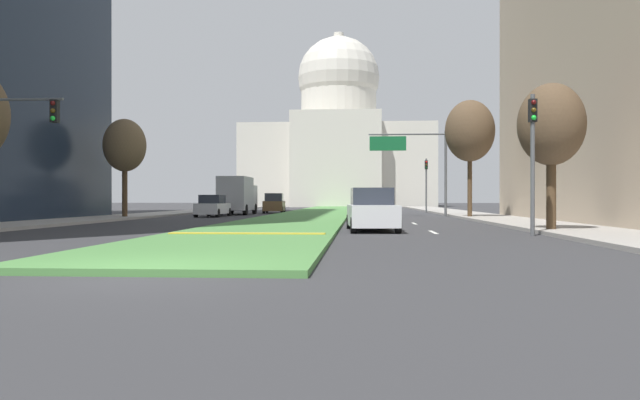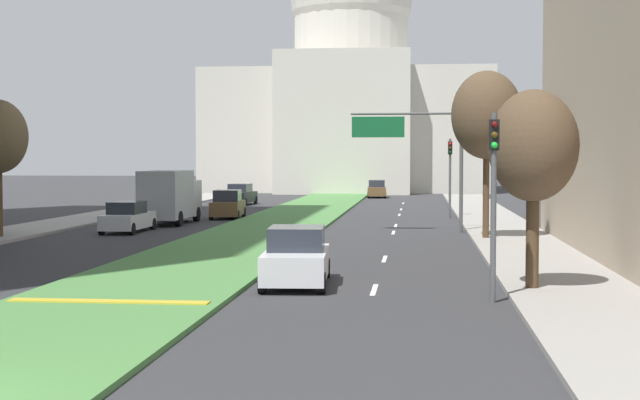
{
  "view_description": "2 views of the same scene",
  "coord_description": "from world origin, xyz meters",
  "px_view_note": "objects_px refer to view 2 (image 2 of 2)",
  "views": [
    {
      "loc": [
        3.92,
        -10.12,
        1.37
      ],
      "look_at": [
        0.62,
        38.88,
        1.25
      ],
      "focal_mm": 33.52,
      "sensor_mm": 36.0,
      "label": 1
    },
    {
      "loc": [
        8.2,
        -13.28,
        4.0
      ],
      "look_at": [
        1.98,
        44.8,
        1.28
      ],
      "focal_mm": 51.78,
      "sensor_mm": 36.0,
      "label": 2
    }
  ],
  "objects_px": {
    "traffic_light_near_right": "(494,182)",
    "sedan_midblock": "(128,218)",
    "sedan_lead_stopped": "(296,258)",
    "street_tree_right_mid": "(487,116)",
    "capitol_building": "(351,96)",
    "overhead_guide_sign": "(419,145)",
    "sedan_far_horizon": "(241,195)",
    "traffic_light_far_right": "(450,168)",
    "sedan_very_far": "(377,189)",
    "sedan_distant": "(228,205)",
    "box_truck_delivery": "(170,196)",
    "street_tree_right_near": "(533,147)"
  },
  "relations": [
    {
      "from": "traffic_light_near_right",
      "to": "sedan_midblock",
      "type": "distance_m",
      "value": 28.2
    },
    {
      "from": "sedan_lead_stopped",
      "to": "street_tree_right_mid",
      "type": "bearing_deg",
      "value": 66.55
    },
    {
      "from": "capitol_building",
      "to": "traffic_light_near_right",
      "type": "distance_m",
      "value": 86.62
    },
    {
      "from": "overhead_guide_sign",
      "to": "sedan_far_horizon",
      "type": "relative_size",
      "value": 1.37
    },
    {
      "from": "traffic_light_far_right",
      "to": "sedan_far_horizon",
      "type": "height_order",
      "value": "traffic_light_far_right"
    },
    {
      "from": "sedan_very_far",
      "to": "sedan_distant",
      "type": "bearing_deg",
      "value": -104.4
    },
    {
      "from": "traffic_light_far_right",
      "to": "box_truck_delivery",
      "type": "height_order",
      "value": "traffic_light_far_right"
    },
    {
      "from": "capitol_building",
      "to": "sedan_very_far",
      "type": "distance_m",
      "value": 23.0
    },
    {
      "from": "overhead_guide_sign",
      "to": "sedan_distant",
      "type": "height_order",
      "value": "overhead_guide_sign"
    },
    {
      "from": "street_tree_right_mid",
      "to": "traffic_light_far_right",
      "type": "bearing_deg",
      "value": 94.11
    },
    {
      "from": "overhead_guide_sign",
      "to": "traffic_light_near_right",
      "type": "bearing_deg",
      "value": -85.05
    },
    {
      "from": "street_tree_right_mid",
      "to": "box_truck_delivery",
      "type": "height_order",
      "value": "street_tree_right_mid"
    },
    {
      "from": "sedan_lead_stopped",
      "to": "sedan_far_horizon",
      "type": "bearing_deg",
      "value": 103.07
    },
    {
      "from": "sedan_lead_stopped",
      "to": "sedan_very_far",
      "type": "relative_size",
      "value": 1.01
    },
    {
      "from": "capitol_building",
      "to": "sedan_distant",
      "type": "bearing_deg",
      "value": -94.58
    },
    {
      "from": "street_tree_right_mid",
      "to": "box_truck_delivery",
      "type": "xyz_separation_m",
      "value": [
        -18.0,
        9.2,
        -4.29
      ]
    },
    {
      "from": "capitol_building",
      "to": "overhead_guide_sign",
      "type": "xyz_separation_m",
      "value": [
        8.19,
        -61.93,
        -6.69
      ]
    },
    {
      "from": "street_tree_right_near",
      "to": "sedan_lead_stopped",
      "type": "bearing_deg",
      "value": 173.1
    },
    {
      "from": "street_tree_right_near",
      "to": "sedan_lead_stopped",
      "type": "height_order",
      "value": "street_tree_right_near"
    },
    {
      "from": "capitol_building",
      "to": "street_tree_right_mid",
      "type": "height_order",
      "value": "capitol_building"
    },
    {
      "from": "sedan_lead_stopped",
      "to": "capitol_building",
      "type": "bearing_deg",
      "value": 93.05
    },
    {
      "from": "street_tree_right_near",
      "to": "capitol_building",
      "type": "bearing_deg",
      "value": 97.86
    },
    {
      "from": "capitol_building",
      "to": "street_tree_right_near",
      "type": "distance_m",
      "value": 84.68
    },
    {
      "from": "box_truck_delivery",
      "to": "street_tree_right_mid",
      "type": "bearing_deg",
      "value": -27.06
    },
    {
      "from": "street_tree_right_near",
      "to": "box_truck_delivery",
      "type": "height_order",
      "value": "street_tree_right_near"
    },
    {
      "from": "capitol_building",
      "to": "street_tree_right_mid",
      "type": "relative_size",
      "value": 4.09
    },
    {
      "from": "street_tree_right_near",
      "to": "street_tree_right_mid",
      "type": "height_order",
      "value": "street_tree_right_mid"
    },
    {
      "from": "traffic_light_near_right",
      "to": "sedan_midblock",
      "type": "xyz_separation_m",
      "value": [
        -17.43,
        22.03,
        -2.54
      ]
    },
    {
      "from": "sedan_very_far",
      "to": "overhead_guide_sign",
      "type": "bearing_deg",
      "value": -84.4
    },
    {
      "from": "sedan_midblock",
      "to": "sedan_very_far",
      "type": "height_order",
      "value": "sedan_very_far"
    },
    {
      "from": "traffic_light_far_right",
      "to": "box_truck_delivery",
      "type": "relative_size",
      "value": 0.81
    },
    {
      "from": "sedan_distant",
      "to": "sedan_far_horizon",
      "type": "relative_size",
      "value": 0.9
    },
    {
      "from": "sedan_very_far",
      "to": "sedan_far_horizon",
      "type": "bearing_deg",
      "value": -125.56
    },
    {
      "from": "overhead_guide_sign",
      "to": "sedan_very_far",
      "type": "bearing_deg",
      "value": 95.6
    },
    {
      "from": "traffic_light_near_right",
      "to": "street_tree_right_mid",
      "type": "bearing_deg",
      "value": 86.49
    },
    {
      "from": "sedan_lead_stopped",
      "to": "box_truck_delivery",
      "type": "distance_m",
      "value": 27.62
    },
    {
      "from": "sedan_midblock",
      "to": "sedan_very_far",
      "type": "distance_m",
      "value": 45.02
    },
    {
      "from": "sedan_distant",
      "to": "box_truck_delivery",
      "type": "xyz_separation_m",
      "value": [
        -2.41,
        -5.25,
        0.81
      ]
    },
    {
      "from": "capitol_building",
      "to": "sedan_distant",
      "type": "relative_size",
      "value": 7.74
    },
    {
      "from": "capitol_building",
      "to": "sedan_lead_stopped",
      "type": "bearing_deg",
      "value": -86.95
    },
    {
      "from": "sedan_distant",
      "to": "sedan_far_horizon",
      "type": "distance_m",
      "value": 17.29
    },
    {
      "from": "overhead_guide_sign",
      "to": "sedan_very_far",
      "type": "xyz_separation_m",
      "value": [
        -4.11,
        41.91,
        -3.86
      ]
    },
    {
      "from": "traffic_light_near_right",
      "to": "sedan_far_horizon",
      "type": "distance_m",
      "value": 53.4
    },
    {
      "from": "sedan_distant",
      "to": "overhead_guide_sign",
      "type": "bearing_deg",
      "value": -38.34
    },
    {
      "from": "sedan_midblock",
      "to": "sedan_far_horizon",
      "type": "distance_m",
      "value": 28.57
    },
    {
      "from": "capitol_building",
      "to": "overhead_guide_sign",
      "type": "relative_size",
      "value": 5.11
    },
    {
      "from": "street_tree_right_mid",
      "to": "overhead_guide_sign",
      "type": "bearing_deg",
      "value": 124.6
    },
    {
      "from": "sedan_lead_stopped",
      "to": "overhead_guide_sign",
      "type": "bearing_deg",
      "value": 79.71
    },
    {
      "from": "sedan_lead_stopped",
      "to": "sedan_distant",
      "type": "distance_m",
      "value": 31.76
    },
    {
      "from": "sedan_midblock",
      "to": "box_truck_delivery",
      "type": "bearing_deg",
      "value": 84.5
    }
  ]
}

